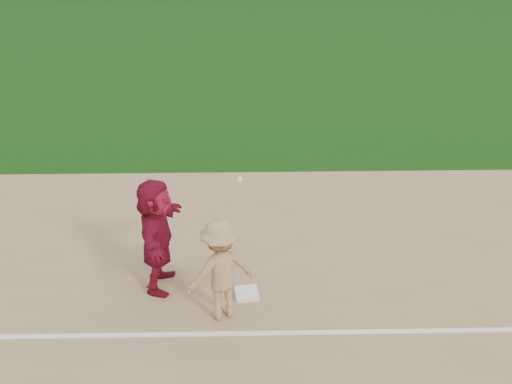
{
  "coord_description": "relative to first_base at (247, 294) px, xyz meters",
  "views": [
    {
      "loc": [
        -0.22,
        -8.6,
        6.51
      ],
      "look_at": [
        0.0,
        1.5,
        1.3
      ],
      "focal_mm": 45.0,
      "sensor_mm": 36.0,
      "label": 1
    }
  ],
  "objects": [
    {
      "name": "first_base_play",
      "position": [
        -0.4,
        -0.5,
        0.82
      ],
      "size": [
        1.28,
        1.04,
        2.41
      ],
      "color": "#99999B",
      "rests_on": "infield_dirt"
    },
    {
      "name": "base_runner",
      "position": [
        -1.48,
        0.34,
        0.96
      ],
      "size": [
        0.71,
        1.9,
        2.01
      ],
      "primitive_type": "imported",
      "rotation": [
        0.0,
        0.0,
        1.51
      ],
      "color": "maroon",
      "rests_on": "infield_dirt"
    },
    {
      "name": "foul_line",
      "position": [
        0.19,
        -0.98,
        -0.04
      ],
      "size": [
        60.0,
        0.1,
        0.01
      ],
      "primitive_type": "cube",
      "color": "white",
      "rests_on": "infield_dirt"
    },
    {
      "name": "ground",
      "position": [
        0.19,
        -0.18,
        -0.06
      ],
      "size": [
        160.0,
        160.0,
        0.0
      ],
      "primitive_type": "plane",
      "color": "#113A0B",
      "rests_on": "ground"
    },
    {
      "name": "first_base",
      "position": [
        0.0,
        0.0,
        0.0
      ],
      "size": [
        0.42,
        0.42,
        0.09
      ],
      "primitive_type": "cube",
      "rotation": [
        0.0,
        0.0,
        0.13
      ],
      "color": "white",
      "rests_on": "infield_dirt"
    }
  ]
}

